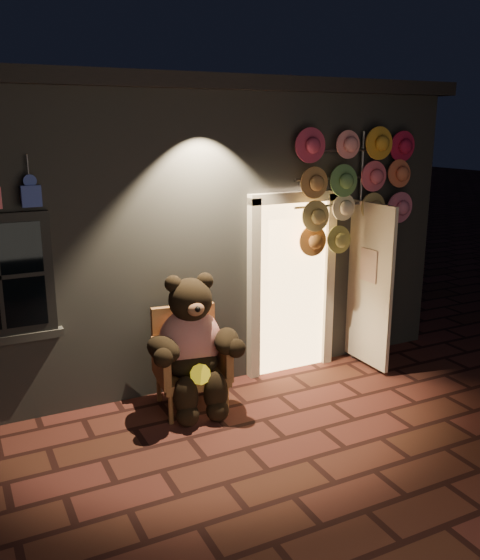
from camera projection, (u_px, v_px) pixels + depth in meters
ground at (247, 448)px, 5.56m from camera, size 60.00×60.00×0.00m
shop_building at (121, 211)px, 8.57m from camera, size 7.30×5.95×3.51m
wicker_armchair at (189, 358)px, 6.31m from camera, size 0.80×0.73×1.06m
teddy_bear at (193, 345)px, 6.14m from camera, size 1.06×0.87×1.47m
hat_rack at (354, 189)px, 7.00m from camera, size 1.64×0.22×2.89m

